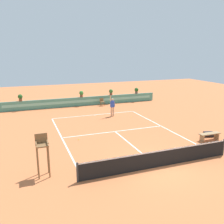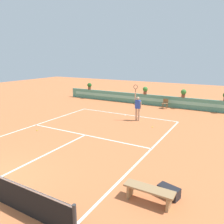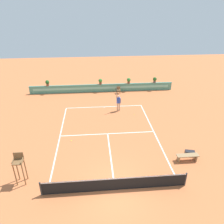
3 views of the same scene
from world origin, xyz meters
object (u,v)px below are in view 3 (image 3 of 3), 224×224
object	(u,v)px
bench_courtside	(187,156)
potted_plant_centre	(100,81)
gear_bag	(190,153)
potted_plant_far_left	(47,83)
ball_kid_chair	(118,90)
tennis_ball_near_baseline	(71,141)
umpire_chair	(19,165)
potted_plant_right	(129,80)
tennis_ball_mid_court	(134,114)
tennis_player	(118,102)
potted_plant_far_right	(155,80)

from	to	relation	value
bench_courtside	potted_plant_centre	xyz separation A→B (m)	(-5.68, 14.08, 1.04)
gear_bag	potted_plant_far_left	xyz separation A→B (m)	(-12.65, 13.48, 1.23)
ball_kid_chair	tennis_ball_near_baseline	bearing A→B (deg)	-116.76
umpire_chair	potted_plant_centre	bearing A→B (deg)	69.53
ball_kid_chair	umpire_chair	bearing A→B (deg)	-118.63
ball_kid_chair	tennis_ball_near_baseline	xyz separation A→B (m)	(-5.10, -10.11, -0.44)
ball_kid_chair	potted_plant_right	bearing A→B (deg)	28.08
gear_bag	tennis_ball_mid_court	size ratio (longest dim) A/B	10.29
gear_bag	potted_plant_far_left	world-z (taller)	potted_plant_far_left
potted_plant_right	tennis_player	bearing A→B (deg)	-109.21
tennis_ball_near_baseline	potted_plant_right	world-z (taller)	potted_plant_right
umpire_chair	potted_plant_centre	xyz separation A→B (m)	(5.65, 15.13, 0.07)
potted_plant_right	gear_bag	bearing A→B (deg)	-79.24
bench_courtside	gear_bag	world-z (taller)	bench_courtside
bench_courtside	gear_bag	distance (m)	0.79
bench_courtside	tennis_ball_mid_court	size ratio (longest dim) A/B	23.53
tennis_ball_mid_court	tennis_ball_near_baseline	bearing A→B (deg)	-145.13
umpire_chair	potted_plant_far_left	bearing A→B (deg)	93.25
umpire_chair	tennis_player	bearing A→B (deg)	52.62
tennis_player	potted_plant_far_right	xyz separation A→B (m)	(5.30, 5.60, 0.36)
tennis_ball_near_baseline	potted_plant_far_left	bearing A→B (deg)	108.47
tennis_ball_near_baseline	potted_plant_centre	world-z (taller)	potted_plant_centre
potted_plant_far_right	potted_plant_far_left	world-z (taller)	same
tennis_player	potted_plant_centre	world-z (taller)	tennis_player
gear_bag	potted_plant_far_left	bearing A→B (deg)	133.19
ball_kid_chair	tennis_ball_near_baseline	world-z (taller)	ball_kid_chair
tennis_ball_mid_court	potted_plant_centre	world-z (taller)	potted_plant_centre
umpire_chair	ball_kid_chair	xyz separation A→B (m)	(7.86, 14.39, -0.86)
potted_plant_far_right	potted_plant_centre	world-z (taller)	same
potted_plant_far_left	potted_plant_right	world-z (taller)	same
gear_bag	potted_plant_far_right	distance (m)	13.56
umpire_chair	potted_plant_right	size ratio (longest dim) A/B	2.96
potted_plant_centre	potted_plant_right	distance (m)	3.58
ball_kid_chair	gear_bag	xyz separation A→B (m)	(3.93, -12.74, -0.30)
tennis_player	tennis_ball_near_baseline	xyz separation A→B (m)	(-4.52, -5.24, -1.02)
tennis_ball_near_baseline	umpire_chair	bearing A→B (deg)	-122.79
bench_courtside	tennis_ball_near_baseline	world-z (taller)	bench_courtside
potted_plant_right	umpire_chair	bearing A→B (deg)	-121.39
tennis_ball_mid_court	potted_plant_centre	size ratio (longest dim) A/B	0.09
potted_plant_centre	tennis_ball_mid_court	bearing A→B (deg)	-64.60
tennis_player	potted_plant_right	xyz separation A→B (m)	(1.95, 5.60, 0.36)
ball_kid_chair	potted_plant_centre	bearing A→B (deg)	161.71
potted_plant_far_right	bench_courtside	bearing A→B (deg)	-95.11
umpire_chair	tennis_player	world-z (taller)	tennis_player
potted_plant_far_left	potted_plant_centre	world-z (taller)	same
umpire_chair	potted_plant_far_right	bearing A→B (deg)	50.25
umpire_chair	bench_courtside	xyz separation A→B (m)	(11.32, 1.04, -0.97)
tennis_player	bench_courtside	bearing A→B (deg)	-64.52
potted_plant_far_right	tennis_ball_mid_court	bearing A→B (deg)	-119.71
umpire_chair	gear_bag	size ratio (longest dim) A/B	3.06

